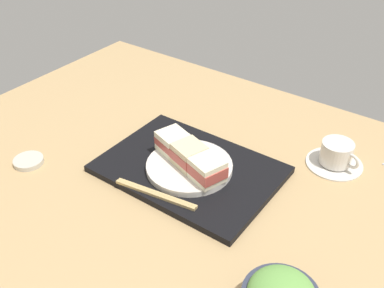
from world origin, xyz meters
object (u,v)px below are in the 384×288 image
(chopsticks_pair, at_px, (154,193))
(small_sauce_dish, at_px, (29,161))
(sandwich_near, at_px, (173,142))
(coffee_cup, at_px, (336,156))
(sandwich_far, at_px, (207,170))
(sandwich_middle, at_px, (189,155))
(sandwich_plate, at_px, (189,166))

(chopsticks_pair, bearing_deg, small_sauce_dish, -167.10)
(sandwich_near, xyz_separation_m, coffee_cup, (0.33, 0.22, -0.03))
(sandwich_far, relative_size, small_sauce_dish, 1.20)
(sandwich_near, distance_m, sandwich_middle, 0.07)
(sandwich_plate, height_order, sandwich_middle, sandwich_middle)
(sandwich_middle, distance_m, chopsticks_pair, 0.12)
(small_sauce_dish, bearing_deg, coffee_cup, 35.40)
(small_sauce_dish, bearing_deg, sandwich_plate, 29.45)
(sandwich_near, distance_m, coffee_cup, 0.40)
(sandwich_far, xyz_separation_m, coffee_cup, (0.20, 0.26, -0.03))
(sandwich_middle, height_order, coffee_cup, sandwich_middle)
(sandwich_near, distance_m, chopsticks_pair, 0.16)
(sandwich_near, relative_size, chopsticks_pair, 0.42)
(chopsticks_pair, distance_m, small_sauce_dish, 0.35)
(coffee_cup, xyz_separation_m, small_sauce_dish, (-0.61, -0.44, -0.02))
(chopsticks_pair, bearing_deg, sandwich_middle, 85.60)
(sandwich_middle, bearing_deg, coffee_cup, 42.03)
(sandwich_plate, distance_m, small_sauce_dish, 0.40)
(sandwich_plate, relative_size, small_sauce_dish, 2.80)
(sandwich_far, xyz_separation_m, chopsticks_pair, (-0.07, -0.10, -0.04))
(sandwich_middle, relative_size, coffee_cup, 0.63)
(sandwich_near, xyz_separation_m, sandwich_middle, (0.06, -0.02, 0.00))
(chopsticks_pair, bearing_deg, sandwich_far, 52.67)
(sandwich_far, distance_m, chopsticks_pair, 0.13)
(sandwich_plate, xyz_separation_m, chopsticks_pair, (-0.01, -0.12, -0.00))
(sandwich_plate, bearing_deg, sandwich_middle, 90.00)
(sandwich_middle, xyz_separation_m, chopsticks_pair, (-0.01, -0.12, -0.04))
(sandwich_near, height_order, coffee_cup, sandwich_near)
(sandwich_middle, bearing_deg, sandwich_plate, -90.00)
(coffee_cup, bearing_deg, small_sauce_dish, -144.60)
(sandwich_near, height_order, sandwich_middle, sandwich_middle)
(sandwich_near, bearing_deg, sandwich_far, -18.36)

